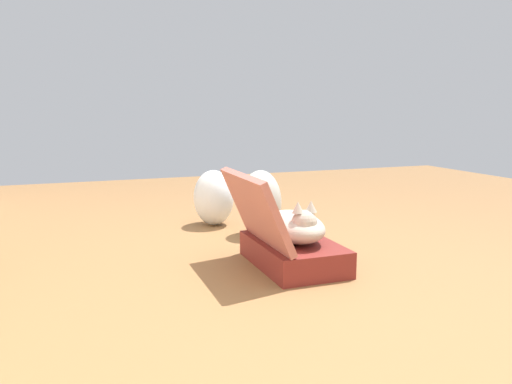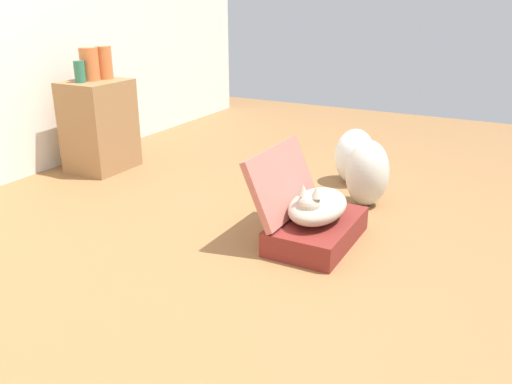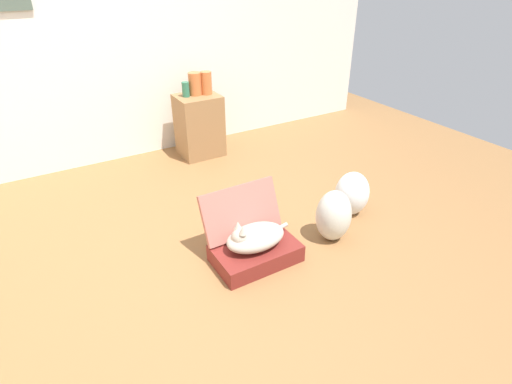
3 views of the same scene
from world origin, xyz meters
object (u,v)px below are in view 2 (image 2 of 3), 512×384
Objects in this scene: plastic_bag_white at (367,173)px; side_table at (99,126)px; cat at (317,206)px; plastic_bag_clear at (355,156)px; suitcase_base at (317,231)px; vase_round at (90,64)px; vase_tall at (80,72)px; vase_short at (104,62)px.

side_table is at bearing 96.16° from plastic_bag_white.
plastic_bag_clear is at bearing 7.40° from cat.
suitcase_base is 2.00m from side_table.
plastic_bag_white is 0.63× the size of side_table.
plastic_bag_white is 2.12m from vase_round.
plastic_bag_clear is at bearing 7.51° from suitcase_base.
vase_tall reaches higher than suitcase_base.
plastic_bag_clear is 1.66× the size of vase_round.
suitcase_base is at bearing -105.86° from vase_short.
vase_short reaches higher than cat.
suitcase_base is 2.13m from vase_round.
plastic_bag_clear is at bearing -68.80° from vase_tall.
plastic_bag_clear is 2.53× the size of vase_tall.
vase_tall reaches higher than cat.
plastic_bag_clear is 0.58× the size of side_table.
side_table is at bearing 178.60° from vase_short.
suitcase_base is at bearing 173.97° from plastic_bag_white.
plastic_bag_white is 1.09× the size of plastic_bag_clear.
vase_round reaches higher than plastic_bag_clear.
cat is 0.78× the size of side_table.
vase_round reaches higher than suitcase_base.
cat is (-0.01, 0.00, 0.15)m from suitcase_base.
plastic_bag_clear is 2.01m from vase_round.
vase_short reaches higher than plastic_bag_white.
cat is 3.42× the size of vase_tall.
plastic_bag_white reaches higher than cat.
plastic_bag_white is (0.65, -0.07, 0.14)m from suitcase_base.
vase_round is at bearing 96.06° from plastic_bag_white.
suitcase_base is 1.44× the size of plastic_bag_white.
plastic_bag_white is 2.11m from vase_tall.
suitcase_base is 1.04m from plastic_bag_clear.
plastic_bag_clear is 2.02m from vase_tall.
vase_short reaches higher than suitcase_base.
vase_tall is (-0.11, 0.02, 0.41)m from side_table.
plastic_bag_white is at bearing -83.94° from vase_round.
vase_round reaches higher than vase_tall.
plastic_bag_white is 0.43m from plastic_bag_clear.
plastic_bag_white is at bearing -87.03° from vase_short.
side_table is 4.39× the size of vase_tall.
plastic_bag_clear is (1.04, 0.14, -0.02)m from cat.
cat is 1.35× the size of plastic_bag_clear.
vase_round is (0.11, 0.01, 0.04)m from vase_tall.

